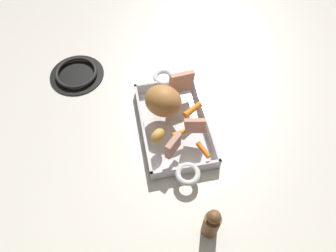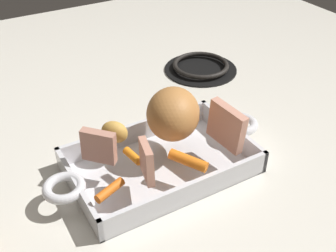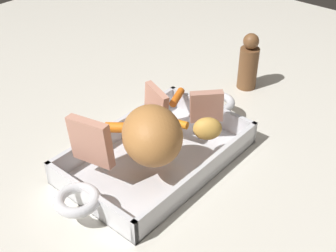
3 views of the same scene
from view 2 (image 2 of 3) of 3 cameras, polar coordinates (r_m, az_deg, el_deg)
ground_plane at (r=0.81m, az=-0.97°, el=-5.96°), size 1.92×1.92×0.00m
roasting_dish at (r=0.79m, az=-0.98°, el=-4.98°), size 0.45×0.21×0.05m
pork_roast at (r=0.78m, az=0.70°, el=1.69°), size 0.15×0.15×0.10m
roast_slice_thick at (r=0.70m, az=-2.96°, el=-4.86°), size 0.03×0.07×0.07m
roast_slice_thin at (r=0.74m, az=-9.50°, el=-2.76°), size 0.06×0.06×0.06m
roast_slice_outer at (r=0.77m, az=8.03°, el=-0.01°), size 0.03×0.09×0.09m
baby_carrot_southwest at (r=0.73m, az=2.79°, el=-4.76°), size 0.06×0.07×0.03m
baby_carrot_long at (r=0.69m, az=-7.99°, el=-8.70°), size 0.06×0.03×0.02m
baby_carrot_northwest at (r=0.75m, az=-4.99°, el=-3.97°), size 0.02×0.04×0.02m
potato_whole at (r=0.79m, az=-7.35°, el=-0.83°), size 0.06×0.06×0.04m
stove_burner_rear at (r=1.15m, az=4.51°, el=8.08°), size 0.20×0.20×0.02m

